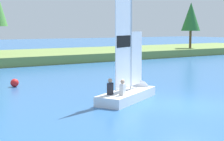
% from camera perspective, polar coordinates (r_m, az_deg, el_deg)
% --- Properties ---
extents(ground_plane, '(200.00, 200.00, 0.00)m').
position_cam_1_polar(ground_plane, '(17.09, 11.51, -5.46)').
color(ground_plane, '#2D609E').
extents(shore_bank, '(80.00, 12.00, 0.90)m').
position_cam_1_polar(shore_bank, '(39.91, -16.17, 1.98)').
color(shore_bank, olive).
rests_on(shore_bank, ground).
extents(shoreline_tree_midright, '(2.48, 2.48, 6.01)m').
position_cam_1_polar(shoreline_tree_midright, '(49.20, 12.32, 8.27)').
color(shoreline_tree_midright, brown).
rests_on(shoreline_tree_midright, shore_bank).
extents(sailboat, '(4.72, 3.27, 6.20)m').
position_cam_1_polar(sailboat, '(18.44, 3.27, -2.96)').
color(sailboat, white).
rests_on(sailboat, ground).
extents(channel_buoy, '(0.50, 0.50, 0.50)m').
position_cam_1_polar(channel_buoy, '(22.76, -15.10, -1.89)').
color(channel_buoy, red).
rests_on(channel_buoy, ground).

